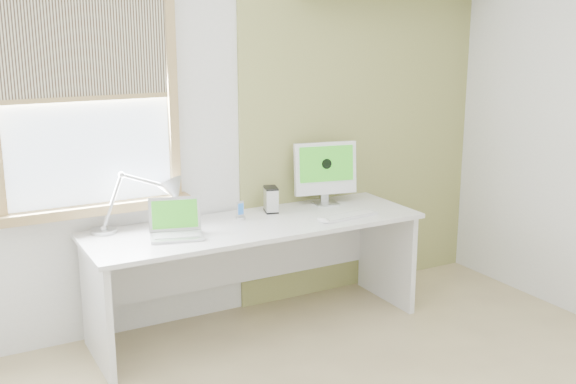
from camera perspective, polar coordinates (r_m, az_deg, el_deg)
room at (r=3.21m, az=9.00°, el=1.28°), size 4.04×3.54×2.64m
accent_wall at (r=5.18m, az=6.10°, el=6.09°), size 2.00×0.02×2.60m
window at (r=4.32m, az=-16.22°, el=7.37°), size 1.20×0.14×1.42m
desk at (r=4.58m, az=-2.95°, el=-4.71°), size 2.20×0.70×0.73m
desk_lamp at (r=4.44m, az=-10.45°, el=-0.30°), size 0.65×0.26×0.37m
laptop at (r=4.24m, az=-9.22°, el=-2.85°), size 0.37×0.33×0.22m
phone_dock at (r=4.55m, az=-3.94°, el=-1.82°), size 0.08×0.08×0.12m
external_drive at (r=4.70m, az=-1.41°, el=-0.62°), size 0.12×0.15×0.17m
imac at (r=4.89m, az=3.09°, el=1.86°), size 0.46×0.19×0.44m
keyboard at (r=4.61m, az=4.98°, el=-1.98°), size 0.43×0.16×0.02m
mouse at (r=4.47m, az=2.99°, el=-2.35°), size 0.06×0.10×0.03m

